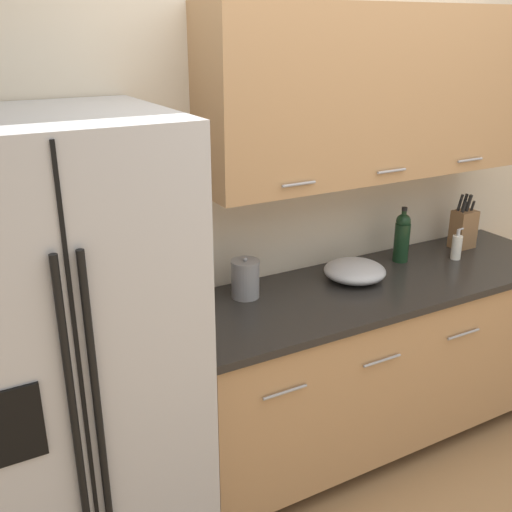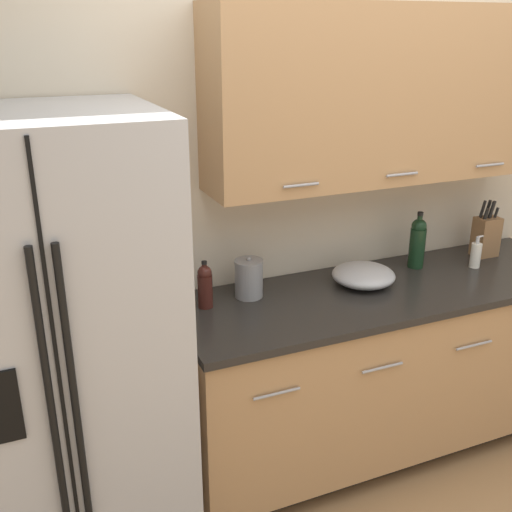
{
  "view_description": "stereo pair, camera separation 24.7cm",
  "coord_description": "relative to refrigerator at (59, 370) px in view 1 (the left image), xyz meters",
  "views": [
    {
      "loc": [
        -1.71,
        -1.03,
        2.03
      ],
      "look_at": [
        -0.58,
        0.99,
        1.15
      ],
      "focal_mm": 42.0,
      "sensor_mm": 36.0,
      "label": 1
    },
    {
      "loc": [
        -1.49,
        -1.14,
        2.03
      ],
      "look_at": [
        -0.58,
        0.99,
        1.15
      ],
      "focal_mm": 42.0,
      "sensor_mm": 36.0,
      "label": 2
    }
  ],
  "objects": [
    {
      "name": "knife_block",
      "position": [
        2.22,
        0.22,
        0.11
      ],
      "size": [
        0.12,
        0.09,
        0.3
      ],
      "color": "olive",
      "rests_on": "counter_unit"
    },
    {
      "name": "oil_bottle",
      "position": [
        0.66,
        0.2,
        0.1
      ],
      "size": [
        0.07,
        0.07,
        0.21
      ],
      "color": "#3D1914",
      "rests_on": "counter_unit"
    },
    {
      "name": "steel_canister",
      "position": [
        0.87,
        0.23,
        0.09
      ],
      "size": [
        0.13,
        0.13,
        0.19
      ],
      "color": "gray",
      "rests_on": "counter_unit"
    },
    {
      "name": "soap_dispenser",
      "position": [
        2.06,
        0.11,
        0.07
      ],
      "size": [
        0.06,
        0.05,
        0.17
      ],
      "color": "silver",
      "rests_on": "counter_unit"
    },
    {
      "name": "counter_unit",
      "position": [
        1.53,
        0.08,
        -0.44
      ],
      "size": [
        2.07,
        0.64,
        0.9
      ],
      "color": "black",
      "rests_on": "ground_plane"
    },
    {
      "name": "refrigerator",
      "position": [
        0.0,
        0.0,
        0.0
      ],
      "size": [
        0.87,
        0.81,
        1.79
      ],
      "color": "#B2B2B5",
      "rests_on": "ground_plane"
    },
    {
      "name": "mixing_bowl",
      "position": [
        1.42,
        0.14,
        0.05
      ],
      "size": [
        0.3,
        0.3,
        0.09
      ],
      "color": "#A3A3A5",
      "rests_on": "counter_unit"
    },
    {
      "name": "wine_bottle",
      "position": [
        1.78,
        0.23,
        0.14
      ],
      "size": [
        0.08,
        0.08,
        0.29
      ],
      "color": "black",
      "rests_on": "counter_unit"
    },
    {
      "name": "wall_back",
      "position": [
        1.45,
        0.38,
        0.51
      ],
      "size": [
        10.0,
        0.39,
        2.6
      ],
      "color": "beige",
      "rests_on": "ground_plane"
    }
  ]
}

